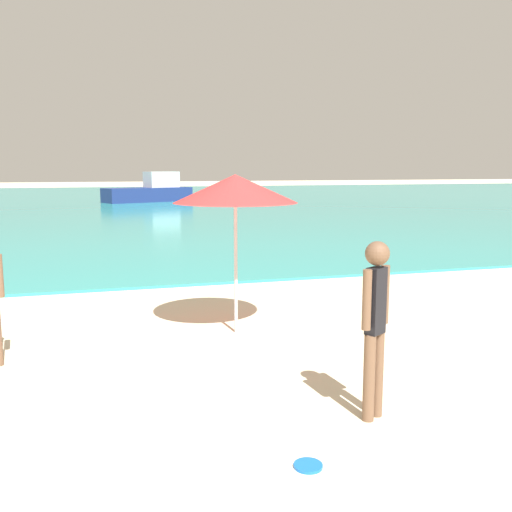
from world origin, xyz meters
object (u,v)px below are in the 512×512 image
Objects in this scene: person_standing at (375,320)px; beach_umbrella at (235,189)px; frisbee at (308,466)px; boat_far at (151,191)px.

beach_umbrella reaches higher than person_standing.
beach_umbrella reaches higher than frisbee.
beach_umbrella is (-0.55, 3.15, 1.11)m from person_standing.
beach_umbrella is (0.38, 3.83, 2.08)m from frisbee.
person_standing is 1.50m from frisbee.
boat_far is 32.08m from beach_umbrella.
boat_far reaches higher than frisbee.
boat_far is at bearing 86.03° from frisbee.
boat_far is 2.75× the size of beach_umbrella.
person_standing is at bearing 36.21° from frisbee.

